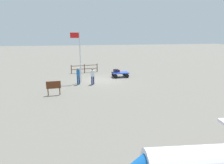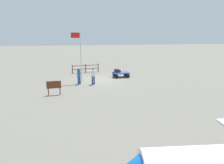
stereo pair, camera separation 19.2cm
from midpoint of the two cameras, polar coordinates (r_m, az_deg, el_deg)
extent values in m
plane|color=#68645C|center=(21.58, -2.77, 0.56)|extent=(120.00, 120.00, 0.00)
cube|color=#2845B5|center=(22.90, 2.84, 2.67)|extent=(1.92, 1.09, 0.10)
cube|color=#2845B5|center=(22.70, 0.64, 2.59)|extent=(0.10, 1.00, 0.10)
cylinder|color=black|center=(22.29, 1.50, 1.62)|extent=(0.47, 0.13, 0.47)
cylinder|color=black|center=(23.33, 0.93, 2.19)|extent=(0.47, 0.13, 0.47)
cylinder|color=black|center=(22.60, 4.80, 1.76)|extent=(0.47, 0.13, 0.47)
cylinder|color=black|center=(23.63, 4.09, 2.31)|extent=(0.47, 0.13, 0.47)
cube|color=#382E23|center=(22.83, 1.52, 3.26)|extent=(0.61, 0.40, 0.38)
cube|color=navy|center=(22.85, 1.80, 3.20)|extent=(0.52, 0.46, 0.32)
cube|color=maroon|center=(23.03, 1.99, 3.18)|extent=(0.69, 0.51, 0.24)
cylinder|color=navy|center=(20.06, -8.95, 0.57)|extent=(0.14, 0.14, 0.83)
cylinder|color=navy|center=(19.94, -9.41, 0.47)|extent=(0.14, 0.14, 0.83)
cylinder|color=#1E5FA3|center=(19.84, -9.26, 2.63)|extent=(0.46, 0.46, 0.67)
sphere|color=tan|center=(19.76, -9.31, 3.88)|extent=(0.21, 0.21, 0.21)
cylinder|color=navy|center=(19.86, -4.90, 0.55)|extent=(0.14, 0.14, 0.83)
cylinder|color=navy|center=(19.75, -5.38, 0.47)|extent=(0.14, 0.14, 0.83)
cylinder|color=silver|center=(19.65, -5.18, 2.50)|extent=(0.47, 0.47, 0.58)
sphere|color=#826147|center=(19.58, -5.21, 3.62)|extent=(0.20, 0.20, 0.20)
cylinder|color=silver|center=(20.59, -8.67, 7.01)|extent=(0.10, 0.10, 5.13)
cube|color=red|center=(20.44, -10.27, 13.10)|extent=(0.85, 0.04, 0.52)
cylinder|color=#4C3319|center=(17.08, -14.39, -2.57)|extent=(0.08, 0.08, 0.56)
cylinder|color=#4C3319|center=(17.12, -17.51, -2.75)|extent=(0.08, 0.08, 0.56)
cube|color=#5B2C17|center=(16.94, -16.09, -0.75)|extent=(1.16, 0.15, 0.62)
cylinder|color=brown|center=(26.11, -3.80, 4.15)|extent=(0.12, 0.12, 1.09)
cylinder|color=brown|center=(25.72, -7.40, 3.91)|extent=(0.12, 0.12, 1.09)
cylinder|color=brown|center=(25.43, -11.10, 3.64)|extent=(0.12, 0.12, 1.09)
cube|color=brown|center=(25.65, -7.43, 4.75)|extent=(3.32, 0.65, 0.08)
cube|color=brown|center=(25.73, -7.40, 3.79)|extent=(3.32, 0.65, 0.08)
camera|label=1|loc=(0.10, -89.65, 0.09)|focal=31.79mm
camera|label=2|loc=(0.10, 90.35, -0.09)|focal=31.79mm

